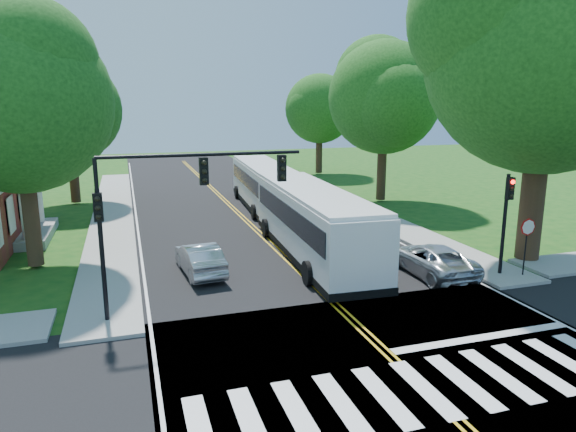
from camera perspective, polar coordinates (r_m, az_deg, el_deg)
name	(u,v)px	position (r m, az deg, el deg)	size (l,w,h in m)	color
ground	(414,379)	(15.32, 13.87, -17.22)	(140.00, 140.00, 0.00)	#114612
road	(256,230)	(31.02, -3.59, -1.53)	(14.00, 96.00, 0.01)	black
cross_road	(414,379)	(15.31, 13.87, -17.20)	(60.00, 12.00, 0.01)	black
center_line	(241,216)	(34.82, -5.20, 0.01)	(0.36, 70.00, 0.01)	gold
edge_line_w	(137,223)	(34.06, -16.43, -0.74)	(0.12, 70.00, 0.01)	silver
edge_line_e	(334,210)	(36.84, 5.18, 0.70)	(0.12, 70.00, 0.01)	silver
crosswalk	(424,388)	(14.95, 14.92, -18.01)	(12.60, 3.00, 0.01)	silver
stop_bar	(483,337)	(18.32, 20.82, -12.48)	(6.60, 0.40, 0.01)	silver
sidewalk_nw	(113,214)	(36.99, -18.89, 0.22)	(2.60, 40.00, 0.15)	gray
sidewalk_ne	(337,200)	(40.11, 5.51, 1.75)	(2.60, 40.00, 0.15)	gray
tree_ne_big	(548,54)	(26.59, 26.88, 15.77)	(10.80, 10.80, 14.91)	#321C14
tree_west_near	(18,102)	(25.58, -27.77, 11.14)	(8.00, 8.00, 11.40)	#321C14
tree_west_far	(68,110)	(41.40, -23.26, 10.79)	(7.60, 7.60, 10.67)	#321C14
tree_east_mid	(384,98)	(39.90, 10.66, 12.78)	(8.40, 8.40, 11.93)	#321C14
tree_east_far	(320,109)	(54.90, 3.53, 11.79)	(7.20, 7.20, 10.34)	#321C14
signal_nw	(170,196)	(17.98, -12.93, 2.17)	(7.15, 0.46, 5.66)	black
signal_ne	(506,211)	(23.90, 23.10, 0.53)	(0.30, 0.46, 4.40)	black
stop_sign	(527,233)	(24.28, 25.05, -1.73)	(0.76, 0.08, 2.53)	black
bus_lead	(313,221)	(25.28, 2.77, -0.58)	(3.64, 13.17, 3.38)	silver
bus_follow	(263,184)	(37.34, -2.75, 3.55)	(3.62, 12.62, 3.23)	silver
hatchback	(200,259)	(23.26, -9.78, -4.68)	(1.48, 4.23, 1.39)	#AEB0B5
suv	(432,259)	(23.78, 15.68, -4.64)	(2.24, 4.87, 1.35)	silver
dark_sedan	(332,210)	(33.56, 4.92, 0.65)	(1.79, 4.41, 1.28)	black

